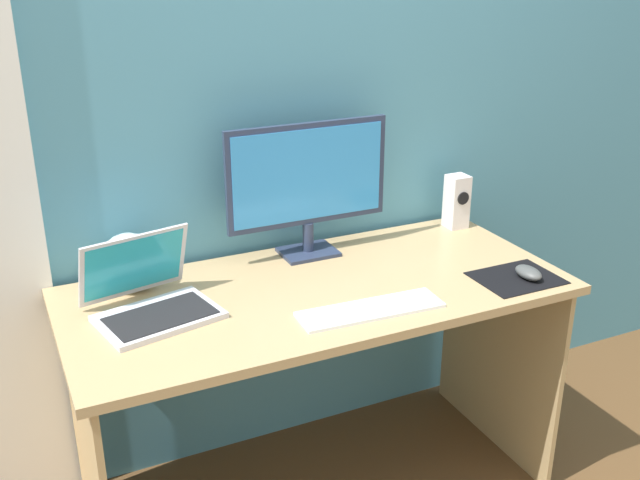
# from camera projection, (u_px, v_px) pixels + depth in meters

# --- Properties ---
(wall_back) EXTENTS (6.00, 0.04, 2.50)m
(wall_back) POSITION_uv_depth(u_px,v_px,m) (266.00, 99.00, 2.34)
(wall_back) COLOR teal
(wall_back) RESTS_ON ground_plane
(desk) EXTENTS (1.49, 0.68, 0.76)m
(desk) POSITION_uv_depth(u_px,v_px,m) (318.00, 333.00, 2.26)
(desk) COLOR tan
(desk) RESTS_ON ground_plane
(monitor) EXTENTS (0.54, 0.14, 0.44)m
(monitor) POSITION_uv_depth(u_px,v_px,m) (308.00, 182.00, 2.34)
(monitor) COLOR #28334E
(monitor) RESTS_ON desk
(speaker_right) EXTENTS (0.07, 0.07, 0.19)m
(speaker_right) POSITION_uv_depth(u_px,v_px,m) (457.00, 201.00, 2.63)
(speaker_right) COLOR silver
(speaker_right) RESTS_ON desk
(laptop) EXTENTS (0.37, 0.34, 0.21)m
(laptop) POSITION_uv_depth(u_px,v_px,m) (151.00, 299.00, 2.02)
(laptop) COLOR silver
(laptop) RESTS_ON desk
(fishbowl) EXTENTS (0.17, 0.17, 0.17)m
(fishbowl) POSITION_uv_depth(u_px,v_px,m) (129.00, 262.00, 2.17)
(fishbowl) COLOR silver
(fishbowl) RESTS_ON desk
(keyboard_external) EXTENTS (0.42, 0.14, 0.01)m
(keyboard_external) POSITION_uv_depth(u_px,v_px,m) (371.00, 310.00, 2.05)
(keyboard_external) COLOR white
(keyboard_external) RESTS_ON desk
(mousepad) EXTENTS (0.25, 0.20, 0.00)m
(mousepad) POSITION_uv_depth(u_px,v_px,m) (516.00, 278.00, 2.25)
(mousepad) COLOR black
(mousepad) RESTS_ON desk
(mouse) EXTENTS (0.06, 0.10, 0.04)m
(mouse) POSITION_uv_depth(u_px,v_px,m) (528.00, 273.00, 2.24)
(mouse) COLOR #494B4A
(mouse) RESTS_ON mousepad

